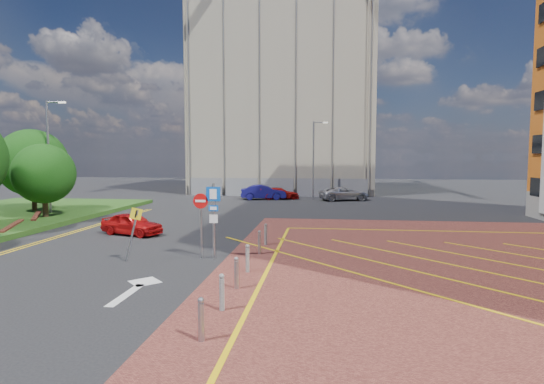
% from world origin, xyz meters
% --- Properties ---
extents(ground, '(140.00, 140.00, 0.00)m').
position_xyz_m(ground, '(0.00, 0.00, 0.00)').
color(ground, black).
rests_on(ground, ground).
extents(tree_c, '(4.00, 4.00, 4.90)m').
position_xyz_m(tree_c, '(-13.50, 10.00, 3.19)').
color(tree_c, '#3D2B1C').
rests_on(tree_c, grass_bed).
extents(tree_d, '(5.00, 5.00, 6.08)m').
position_xyz_m(tree_d, '(-16.50, 13.00, 3.87)').
color(tree_d, '#3D2B1C').
rests_on(tree_d, grass_bed).
extents(lamp_left_far, '(1.53, 0.16, 8.00)m').
position_xyz_m(lamp_left_far, '(-14.42, 12.00, 4.66)').
color(lamp_left_far, '#9EA0A8').
rests_on(lamp_left_far, grass_bed).
extents(lamp_back, '(1.53, 0.16, 8.00)m').
position_xyz_m(lamp_back, '(4.08, 28.00, 4.36)').
color(lamp_back, '#9EA0A8').
rests_on(lamp_back, ground).
extents(sign_cluster, '(1.17, 0.12, 3.20)m').
position_xyz_m(sign_cluster, '(0.30, 0.98, 1.95)').
color(sign_cluster, '#9EA0A8').
rests_on(sign_cluster, ground).
extents(warning_sign, '(0.76, 0.42, 2.25)m').
position_xyz_m(warning_sign, '(-2.57, -0.04, 1.43)').
color(warning_sign, '#9EA0A8').
rests_on(warning_sign, ground).
extents(bollard_row, '(0.14, 11.14, 0.90)m').
position_xyz_m(bollard_row, '(2.30, -1.67, 0.47)').
color(bollard_row, '#9EA0A8').
rests_on(bollard_row, forecourt).
extents(construction_building, '(21.20, 19.20, 22.00)m').
position_xyz_m(construction_building, '(0.00, 40.00, 11.00)').
color(construction_building, '#9F9482').
rests_on(construction_building, ground).
extents(construction_fence, '(21.60, 0.06, 2.00)m').
position_xyz_m(construction_fence, '(1.00, 30.00, 1.00)').
color(construction_fence, gray).
rests_on(construction_fence, ground).
extents(car_red_left, '(3.86, 2.49, 1.22)m').
position_xyz_m(car_red_left, '(-5.45, 5.86, 0.61)').
color(car_red_left, red).
rests_on(car_red_left, ground).
extents(car_blue_back, '(4.76, 2.27, 1.51)m').
position_xyz_m(car_blue_back, '(-0.99, 26.28, 0.75)').
color(car_blue_back, navy).
rests_on(car_blue_back, ground).
extents(car_red_back, '(4.45, 2.86, 1.20)m').
position_xyz_m(car_red_back, '(0.57, 26.74, 0.60)').
color(car_red_back, '#B3120F').
rests_on(car_red_back, ground).
extents(car_silver_back, '(5.36, 3.76, 1.36)m').
position_xyz_m(car_silver_back, '(7.13, 26.37, 0.68)').
color(car_silver_back, '#A7A6AD').
rests_on(car_silver_back, ground).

